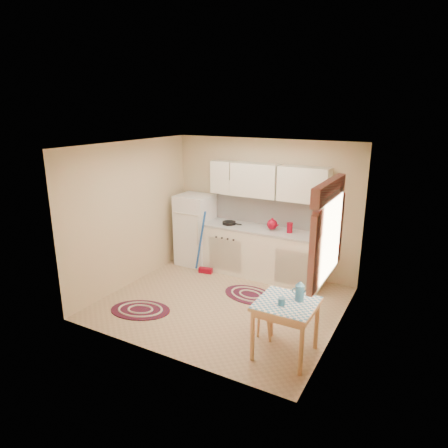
% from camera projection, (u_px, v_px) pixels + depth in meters
% --- Properties ---
extents(room_shell, '(3.64, 3.60, 2.52)m').
position_uv_depth(room_shell, '(238.00, 204.00, 6.11)').
color(room_shell, tan).
rests_on(room_shell, ground).
extents(fridge, '(0.65, 0.60, 1.40)m').
position_uv_depth(fridge, '(195.00, 230.00, 7.89)').
color(fridge, white).
rests_on(fridge, ground).
extents(broom, '(0.30, 0.17, 1.20)m').
position_uv_depth(broom, '(205.00, 243.00, 7.42)').
color(broom, '#1B4EA8').
rests_on(broom, ground).
extents(base_cabinets, '(2.25, 0.60, 0.88)m').
position_uv_depth(base_cabinets, '(263.00, 254.00, 7.34)').
color(base_cabinets, white).
rests_on(base_cabinets, ground).
extents(countertop, '(2.27, 0.62, 0.04)m').
position_uv_depth(countertop, '(263.00, 230.00, 7.21)').
color(countertop, '#B5B3AC').
rests_on(countertop, base_cabinets).
extents(frying_pan, '(0.26, 0.26, 0.05)m').
position_uv_depth(frying_pan, '(229.00, 223.00, 7.47)').
color(frying_pan, black).
rests_on(frying_pan, countertop).
extents(red_kettle, '(0.27, 0.26, 0.21)m').
position_uv_depth(red_kettle, '(272.00, 224.00, 7.10)').
color(red_kettle, maroon).
rests_on(red_kettle, countertop).
extents(red_canister, '(0.12, 0.12, 0.16)m').
position_uv_depth(red_canister, '(290.00, 228.00, 6.95)').
color(red_canister, maroon).
rests_on(red_canister, countertop).
extents(table, '(0.72, 0.72, 0.72)m').
position_uv_depth(table, '(285.00, 329.00, 5.00)').
color(table, '#E3A871').
rests_on(table, ground).
extents(stool, '(0.41, 0.41, 0.42)m').
position_uv_depth(stool, '(266.00, 324.00, 5.41)').
color(stool, maroon).
rests_on(stool, ground).
extents(coffee_pot, '(0.16, 0.14, 0.28)m').
position_uv_depth(coffee_pot, '(300.00, 291.00, 4.90)').
color(coffee_pot, teal).
rests_on(coffee_pot, table).
extents(mug, '(0.11, 0.11, 0.10)m').
position_uv_depth(mug, '(282.00, 302.00, 4.81)').
color(mug, teal).
rests_on(mug, table).
extents(rug_center, '(1.02, 0.76, 0.02)m').
position_uv_depth(rug_center, '(250.00, 295.00, 6.68)').
color(rug_center, maroon).
rests_on(rug_center, ground).
extents(rug_left, '(1.09, 0.88, 0.02)m').
position_uv_depth(rug_left, '(140.00, 310.00, 6.18)').
color(rug_left, maroon).
rests_on(rug_left, ground).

